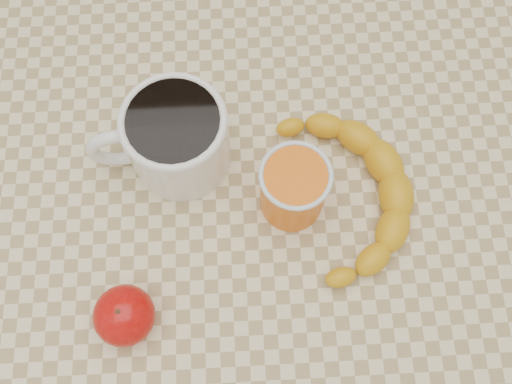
{
  "coord_description": "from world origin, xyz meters",
  "views": [
    {
      "loc": [
        -0.01,
        -0.22,
        1.41
      ],
      "look_at": [
        0.0,
        0.0,
        0.77
      ],
      "focal_mm": 40.0,
      "sensor_mm": 36.0,
      "label": 1
    }
  ],
  "objects_px": {
    "table": "(256,218)",
    "banana": "(348,194)",
    "apple": "(124,315)",
    "orange_juice_glass": "(293,189)",
    "coffee_mug": "(175,138)"
  },
  "relations": [
    {
      "from": "apple",
      "to": "banana",
      "type": "relative_size",
      "value": 0.32
    },
    {
      "from": "apple",
      "to": "banana",
      "type": "height_order",
      "value": "apple"
    },
    {
      "from": "table",
      "to": "apple",
      "type": "relative_size",
      "value": 9.21
    },
    {
      "from": "banana",
      "to": "apple",
      "type": "bearing_deg",
      "value": -156.25
    },
    {
      "from": "table",
      "to": "orange_juice_glass",
      "type": "distance_m",
      "value": 0.14
    },
    {
      "from": "table",
      "to": "orange_juice_glass",
      "type": "xyz_separation_m",
      "value": [
        0.04,
        -0.01,
        0.13
      ]
    },
    {
      "from": "orange_juice_glass",
      "to": "apple",
      "type": "distance_m",
      "value": 0.23
    },
    {
      "from": "table",
      "to": "orange_juice_glass",
      "type": "relative_size",
      "value": 8.52
    },
    {
      "from": "coffee_mug",
      "to": "apple",
      "type": "distance_m",
      "value": 0.21
    },
    {
      "from": "table",
      "to": "banana",
      "type": "xyz_separation_m",
      "value": [
        0.11,
        -0.01,
        0.11
      ]
    },
    {
      "from": "orange_juice_glass",
      "to": "apple",
      "type": "relative_size",
      "value": 1.08
    },
    {
      "from": "orange_juice_glass",
      "to": "banana",
      "type": "height_order",
      "value": "orange_juice_glass"
    },
    {
      "from": "table",
      "to": "apple",
      "type": "distance_m",
      "value": 0.23
    },
    {
      "from": "orange_juice_glass",
      "to": "table",
      "type": "bearing_deg",
      "value": 169.03
    },
    {
      "from": "table",
      "to": "banana",
      "type": "bearing_deg",
      "value": -4.23
    }
  ]
}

